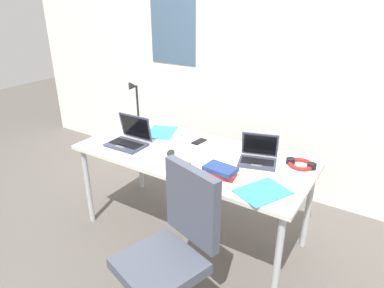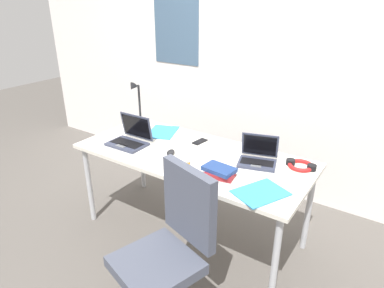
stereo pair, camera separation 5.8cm
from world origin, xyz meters
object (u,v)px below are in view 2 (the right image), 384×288
at_px(laptop_by_keyboard, 258,158).
at_px(cell_phone, 200,142).
at_px(headphones, 301,165).
at_px(paper_folder_front_left, 162,132).
at_px(coffee_mug, 171,163).
at_px(office_chair, 167,261).
at_px(laptop_near_lamp, 130,139).
at_px(pill_bottle, 188,164).
at_px(book_stack, 220,172).
at_px(desk_lamp, 137,103).
at_px(computer_mouse, 171,152).
at_px(paper_folder_front_right, 261,193).

distance_m(laptop_by_keyboard, cell_phone, 0.56).
distance_m(headphones, paper_folder_front_left, 1.22).
xyz_separation_m(laptop_by_keyboard, coffee_mug, (-0.46, -0.42, 0.00)).
bearing_deg(office_chair, coffee_mug, 123.43).
bearing_deg(laptop_near_lamp, laptop_by_keyboard, 14.67).
relative_size(laptop_by_keyboard, pill_bottle, 3.99).
relative_size(headphones, coffee_mug, 1.89).
bearing_deg(book_stack, desk_lamp, 157.91).
bearing_deg(book_stack, office_chair, -94.05).
height_order(book_stack, coffee_mug, coffee_mug).
distance_m(laptop_by_keyboard, pill_bottle, 0.51).
relative_size(cell_phone, pill_bottle, 1.72).
relative_size(book_stack, office_chair, 0.23).
xyz_separation_m(pill_bottle, office_chair, (0.19, -0.50, -0.38)).
height_order(paper_folder_front_left, office_chair, office_chair).
relative_size(desk_lamp, computer_mouse, 4.17).
bearing_deg(office_chair, paper_folder_front_right, 54.30).
relative_size(book_stack, paper_folder_front_right, 0.74).
xyz_separation_m(paper_folder_front_right, paper_folder_front_left, (-1.13, 0.45, 0.00)).
relative_size(paper_folder_front_right, office_chair, 0.32).
bearing_deg(paper_folder_front_right, office_chair, -125.70).
xyz_separation_m(paper_folder_front_right, office_chair, (-0.35, -0.49, -0.35)).
xyz_separation_m(computer_mouse, headphones, (0.89, 0.34, -0.00)).
relative_size(paper_folder_front_right, paper_folder_front_left, 1.00).
xyz_separation_m(computer_mouse, paper_folder_front_left, (-0.33, 0.32, -0.01)).
xyz_separation_m(pill_bottle, paper_folder_front_right, (0.54, -0.00, -0.04)).
xyz_separation_m(cell_phone, coffee_mug, (0.09, -0.51, 0.04)).
height_order(laptop_by_keyboard, paper_folder_front_right, laptop_by_keyboard).
xyz_separation_m(cell_phone, headphones, (0.83, 0.02, 0.01)).
xyz_separation_m(paper_folder_front_left, coffee_mug, (0.48, -0.50, 0.04)).
distance_m(desk_lamp, paper_folder_front_right, 1.57).
relative_size(desk_lamp, cell_phone, 2.94).
height_order(headphones, paper_folder_front_right, headphones).
xyz_separation_m(laptop_by_keyboard, pill_bottle, (-0.36, -0.37, -0.00)).
bearing_deg(pill_bottle, coffee_mug, -152.63).
distance_m(paper_folder_front_right, paper_folder_front_left, 1.21).
relative_size(book_stack, coffee_mug, 2.02).
bearing_deg(cell_phone, computer_mouse, -93.01).
bearing_deg(computer_mouse, paper_folder_front_left, 117.70).
height_order(laptop_near_lamp, computer_mouse, laptop_near_lamp).
height_order(headphones, paper_folder_front_left, headphones).
distance_m(coffee_mug, office_chair, 0.66).
relative_size(coffee_mug, office_chair, 0.12).
distance_m(headphones, book_stack, 0.60).
distance_m(desk_lamp, laptop_by_keyboard, 1.30).
xyz_separation_m(computer_mouse, office_chair, (0.44, -0.63, -0.36)).
xyz_separation_m(pill_bottle, coffee_mug, (-0.10, -0.05, 0.00)).
bearing_deg(pill_bottle, laptop_near_lamp, 170.66).
relative_size(laptop_near_lamp, paper_folder_front_left, 1.00).
relative_size(computer_mouse, paper_folder_front_right, 0.31).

